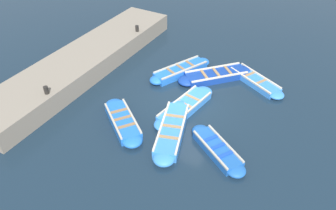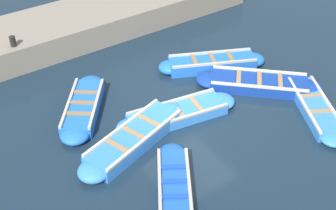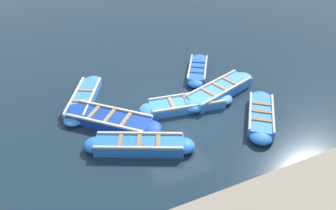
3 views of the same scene
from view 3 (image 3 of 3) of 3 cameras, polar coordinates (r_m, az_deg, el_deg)
name	(u,v)px [view 3 (image 3 of 3)]	position (r m, az deg, el deg)	size (l,w,h in m)	color
ground_plane	(176,111)	(12.78, 1.35, -1.07)	(120.00, 120.00, 0.00)	#162838
boat_outer_left	(139,145)	(10.99, -5.01, -6.98)	(2.22, 3.67, 0.45)	blue
boat_end_of_row	(110,120)	(12.23, -10.07, -2.54)	(3.44, 3.59, 0.42)	navy
boat_centre	(198,70)	(15.31, 5.18, 6.11)	(2.99, 2.26, 0.37)	#1E59AD
boat_tucked	(219,91)	(13.79, 8.95, 2.46)	(2.04, 4.05, 0.46)	#3884E0
boat_mid_row	(84,98)	(13.67, -14.43, 1.11)	(3.51, 2.30, 0.35)	#3884E0
boat_inner_gap	(261,115)	(12.73, 15.85, -1.77)	(3.15, 2.65, 0.42)	blue
boat_stern_in	(187,104)	(12.92, 3.30, 0.18)	(1.44, 3.91, 0.38)	#3884E0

